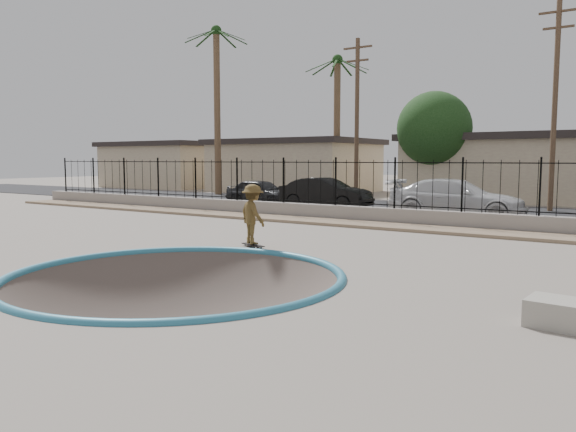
% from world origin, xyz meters
% --- Properties ---
extents(ground, '(120.00, 120.00, 2.20)m').
position_xyz_m(ground, '(0.00, 12.00, -1.10)').
color(ground, gray).
rests_on(ground, ground).
extents(bowl_pit, '(6.84, 6.84, 1.80)m').
position_xyz_m(bowl_pit, '(0.00, -1.00, 0.00)').
color(bowl_pit, '#53463F').
rests_on(bowl_pit, ground).
extents(coping_ring, '(7.04, 7.04, 0.20)m').
position_xyz_m(coping_ring, '(0.00, -1.00, 0.00)').
color(coping_ring, teal).
rests_on(coping_ring, ground).
extents(rock_strip, '(42.00, 1.60, 0.11)m').
position_xyz_m(rock_strip, '(0.00, 9.20, 0.06)').
color(rock_strip, '#9C8466').
rests_on(rock_strip, ground).
extents(retaining_wall, '(42.00, 0.45, 0.60)m').
position_xyz_m(retaining_wall, '(0.00, 10.30, 0.30)').
color(retaining_wall, gray).
rests_on(retaining_wall, ground).
extents(fence, '(40.00, 0.04, 1.80)m').
position_xyz_m(fence, '(0.00, 10.30, 1.50)').
color(fence, black).
rests_on(fence, retaining_wall).
extents(street, '(90.00, 8.00, 0.04)m').
position_xyz_m(street, '(0.00, 17.00, 0.02)').
color(street, black).
rests_on(street, ground).
extents(house_west_far, '(10.60, 8.60, 3.90)m').
position_xyz_m(house_west_far, '(-28.00, 26.50, 1.97)').
color(house_west_far, tan).
rests_on(house_west_far, ground).
extents(house_west, '(11.60, 8.60, 3.90)m').
position_xyz_m(house_west, '(-15.00, 26.50, 1.97)').
color(house_west, tan).
rests_on(house_west, ground).
extents(house_center, '(10.60, 8.60, 3.90)m').
position_xyz_m(house_center, '(0.00, 26.50, 1.97)').
color(house_center, tan).
rests_on(house_center, ground).
extents(palm_left, '(2.30, 2.30, 11.30)m').
position_xyz_m(palm_left, '(-17.00, 20.00, 7.95)').
color(palm_left, brown).
rests_on(palm_left, ground).
extents(palm_mid, '(2.30, 2.30, 9.30)m').
position_xyz_m(palm_mid, '(-10.00, 24.00, 6.69)').
color(palm_mid, brown).
rests_on(palm_mid, ground).
extents(utility_pole_left, '(1.70, 0.24, 9.00)m').
position_xyz_m(utility_pole_left, '(-6.00, 19.00, 4.70)').
color(utility_pole_left, '#473323').
rests_on(utility_pole_left, ground).
extents(utility_pole_mid, '(1.70, 0.24, 9.50)m').
position_xyz_m(utility_pole_mid, '(4.00, 19.00, 4.96)').
color(utility_pole_mid, '#473323').
rests_on(utility_pole_mid, ground).
extents(street_tree_left, '(4.32, 4.32, 6.36)m').
position_xyz_m(street_tree_left, '(-3.00, 23.00, 4.19)').
color(street_tree_left, '#473323').
rests_on(street_tree_left, ground).
extents(skater, '(1.22, 1.00, 1.64)m').
position_xyz_m(skater, '(-1.06, 3.00, 0.82)').
color(skater, brown).
rests_on(skater, ground).
extents(skateboard, '(0.91, 0.53, 0.08)m').
position_xyz_m(skateboard, '(-1.06, 3.00, 0.06)').
color(skateboard, black).
rests_on(skateboard, ground).
extents(car_a, '(4.06, 1.82, 1.35)m').
position_xyz_m(car_a, '(-9.18, 14.37, 0.71)').
color(car_a, black).
rests_on(car_a, street).
extents(car_b, '(4.57, 1.74, 1.49)m').
position_xyz_m(car_b, '(-5.29, 14.34, 0.78)').
color(car_b, black).
rests_on(car_b, street).
extents(car_c, '(5.62, 2.65, 1.58)m').
position_xyz_m(car_c, '(1.36, 13.40, 0.83)').
color(car_c, silver).
rests_on(car_c, street).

